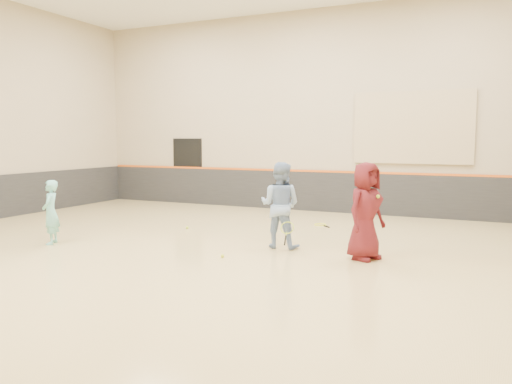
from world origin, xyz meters
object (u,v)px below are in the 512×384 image
at_px(instructor, 280,205).
at_px(spare_racket, 320,224).
at_px(young_man, 366,211).
at_px(girl, 51,212).

height_order(instructor, spare_racket, instructor).
height_order(young_man, spare_racket, young_man).
xyz_separation_m(instructor, spare_racket, (-0.02, 2.86, -0.85)).
xyz_separation_m(instructor, young_man, (1.78, -0.29, 0.02)).
xyz_separation_m(girl, instructor, (4.47, 1.66, 0.19)).
relative_size(girl, spare_racket, 1.90).
bearing_deg(instructor, young_man, 169.99).
bearing_deg(girl, instructor, 80.33).
xyz_separation_m(young_man, spare_racket, (-1.80, 3.15, -0.87)).
bearing_deg(young_man, spare_racket, 54.32).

